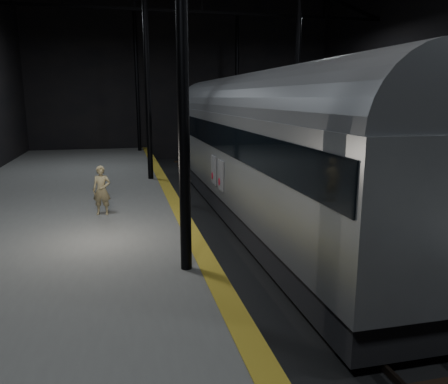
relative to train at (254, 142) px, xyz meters
name	(u,v)px	position (x,y,z in m)	size (l,w,h in m)	color
ground	(278,243)	(0.00, -3.05, -3.21)	(44.00, 44.00, 0.00)	black
platform_left	(48,246)	(-7.50, -3.05, -2.71)	(9.00, 43.80, 1.00)	#555552
tactile_strip	(185,221)	(-3.25, -3.05, -2.21)	(0.50, 43.80, 0.01)	olive
track	(278,241)	(0.00, -3.05, -3.14)	(2.40, 43.00, 0.24)	#3F3328
train	(254,142)	(0.00, 0.00, 0.00)	(3.22, 21.54, 5.76)	#95989C
woman	(102,190)	(-5.89, -1.56, -1.37)	(0.62, 0.41, 1.69)	#96865C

